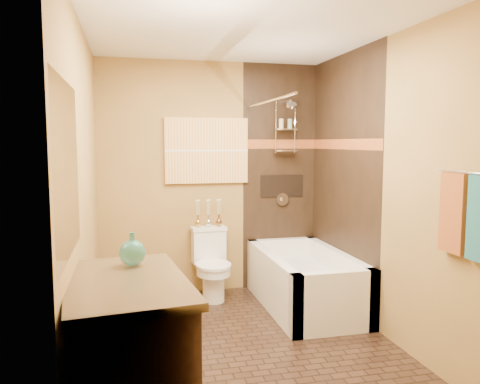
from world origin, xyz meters
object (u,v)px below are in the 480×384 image
object	(u,v)px
bathtub	(305,285)
vanity	(126,360)
toilet	(211,264)
sunset_painting	(207,151)

from	to	relation	value
bathtub	vanity	xyz separation A→B (m)	(-1.72, -1.75, 0.24)
toilet	vanity	xyz separation A→B (m)	(-0.87, -2.22, 0.08)
vanity	toilet	bearing A→B (deg)	62.24
sunset_painting	vanity	size ratio (longest dim) A/B	0.82
bathtub	toilet	world-z (taller)	toilet
vanity	sunset_painting	bearing A→B (deg)	64.22
sunset_painting	vanity	world-z (taller)	sunset_painting
bathtub	toilet	size ratio (longest dim) A/B	2.04
toilet	vanity	bearing A→B (deg)	-115.14
toilet	vanity	distance (m)	2.39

